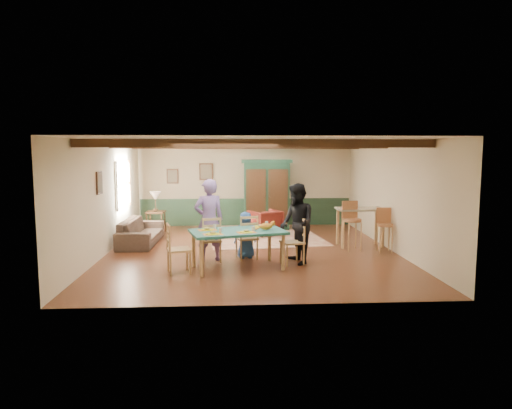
{
  "coord_description": "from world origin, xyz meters",
  "views": [
    {
      "loc": [
        -0.52,
        -11.08,
        2.45
      ],
      "look_at": [
        0.12,
        0.1,
        1.15
      ],
      "focal_mm": 32.0,
      "sensor_mm": 36.0,
      "label": 1
    }
  ],
  "objects": [
    {
      "name": "bar_stool_right",
      "position": [
        3.26,
        -0.28,
        0.54
      ],
      "size": [
        0.41,
        0.45,
        1.08
      ],
      "primitive_type": null,
      "rotation": [
        0.0,
        0.0,
        -0.08
      ],
      "color": "#B07044",
      "rests_on": "floor"
    },
    {
      "name": "table_lamp",
      "position": [
        -2.77,
        2.73,
        0.96
      ],
      "size": [
        0.34,
        0.34,
        0.6
      ],
      "primitive_type": null,
      "rotation": [
        0.0,
        0.0,
        0.03
      ],
      "color": "tan",
      "rests_on": "end_table"
    },
    {
      "name": "dining_chair_end_left",
      "position": [
        -1.56,
        -1.98,
        0.51
      ],
      "size": [
        0.57,
        0.56,
        1.02
      ],
      "primitive_type": null,
      "rotation": [
        0.0,
        0.0,
        1.83
      ],
      "color": "tan",
      "rests_on": "floor"
    },
    {
      "name": "picture_back_b",
      "position": [
        -2.4,
        3.97,
        1.65
      ],
      "size": [
        0.38,
        0.04,
        0.48
      ],
      "primitive_type": null,
      "color": "gray",
      "rests_on": "wall_back"
    },
    {
      "name": "ceiling_beam_front",
      "position": [
        0.0,
        -2.3,
        2.61
      ],
      "size": [
        6.95,
        0.16,
        0.16
      ],
      "primitive_type": "cube",
      "color": "black",
      "rests_on": "ceiling"
    },
    {
      "name": "place_setting_near_left",
      "position": [
        -0.87,
        -2.07,
        0.86
      ],
      "size": [
        0.5,
        0.42,
        0.11
      ],
      "primitive_type": null,
      "rotation": [
        0.0,
        0.0,
        0.25
      ],
      "color": "yellow",
      "rests_on": "dining_table"
    },
    {
      "name": "dining_table",
      "position": [
        -0.37,
        -1.67,
        0.4
      ],
      "size": [
        2.14,
        1.53,
        0.8
      ],
      "primitive_type": null,
      "rotation": [
        0.0,
        0.0,
        0.25
      ],
      "color": "#216B62",
      "rests_on": "floor"
    },
    {
      "name": "wall_left",
      "position": [
        -3.5,
        0.0,
        1.35
      ],
      "size": [
        0.02,
        8.0,
        2.7
      ],
      "primitive_type": "cube",
      "color": "beige",
      "rests_on": "floor"
    },
    {
      "name": "dining_chair_far_right",
      "position": [
        -0.15,
        -0.81,
        0.51
      ],
      "size": [
        0.56,
        0.57,
        1.02
      ],
      "primitive_type": null,
      "rotation": [
        0.0,
        0.0,
        3.4
      ],
      "color": "tan",
      "rests_on": "floor"
    },
    {
      "name": "counter_table",
      "position": [
        2.85,
        0.45,
        0.5
      ],
      "size": [
        1.21,
        0.72,
        1.0
      ],
      "primitive_type": null,
      "rotation": [
        0.0,
        0.0,
        0.02
      ],
      "color": "#B5AD8C",
      "rests_on": "floor"
    },
    {
      "name": "place_setting_far_left",
      "position": [
        -1.0,
        -1.56,
        0.86
      ],
      "size": [
        0.5,
        0.42,
        0.11
      ],
      "primitive_type": null,
      "rotation": [
        0.0,
        0.0,
        0.25
      ],
      "color": "yellow",
      "rests_on": "dining_table"
    },
    {
      "name": "ceiling",
      "position": [
        0.0,
        0.0,
        2.7
      ],
      "size": [
        7.0,
        8.0,
        0.02
      ],
      "primitive_type": "cube",
      "color": "white",
      "rests_on": "wall_back"
    },
    {
      "name": "end_table",
      "position": [
        -2.77,
        2.73,
        0.33
      ],
      "size": [
        0.57,
        0.57,
        0.66
      ],
      "primitive_type": null,
      "rotation": [
        0.0,
        0.0,
        -0.07
      ],
      "color": "black",
      "rests_on": "floor"
    },
    {
      "name": "place_setting_near_center",
      "position": [
        -0.19,
        -1.9,
        0.86
      ],
      "size": [
        0.5,
        0.42,
        0.11
      ],
      "primitive_type": null,
      "rotation": [
        0.0,
        0.0,
        0.25
      ],
      "color": "yellow",
      "rests_on": "dining_table"
    },
    {
      "name": "area_rug",
      "position": [
        0.41,
        2.13,
        0.01
      ],
      "size": [
        3.55,
        4.07,
        0.01
      ],
      "primitive_type": "cube",
      "rotation": [
        0.0,
        0.0,
        0.11
      ],
      "color": "beige",
      "rests_on": "floor"
    },
    {
      "name": "dining_chair_far_left",
      "position": [
        -0.98,
        -1.03,
        0.51
      ],
      "size": [
        0.56,
        0.57,
        1.02
      ],
      "primitive_type": null,
      "rotation": [
        0.0,
        0.0,
        3.4
      ],
      "color": "tan",
      "rests_on": "floor"
    },
    {
      "name": "picture_back_a",
      "position": [
        -1.3,
        3.97,
        1.8
      ],
      "size": [
        0.45,
        0.04,
        0.55
      ],
      "primitive_type": null,
      "color": "gray",
      "rests_on": "wall_back"
    },
    {
      "name": "armchair",
      "position": [
        0.51,
        2.17,
        0.37
      ],
      "size": [
        1.07,
        1.08,
        0.75
      ],
      "primitive_type": "imported",
      "rotation": [
        0.0,
        0.0,
        -2.69
      ],
      "color": "#47100E",
      "rests_on": "floor"
    },
    {
      "name": "person_man",
      "position": [
        -1.0,
        -0.94,
        0.93
      ],
      "size": [
        0.77,
        0.6,
        1.85
      ],
      "primitive_type": "imported",
      "rotation": [
        0.0,
        0.0,
        3.4
      ],
      "color": "#7E62A8",
      "rests_on": "floor"
    },
    {
      "name": "bar_stool_left",
      "position": [
        2.52,
        -0.05,
        0.61
      ],
      "size": [
        0.49,
        0.53,
        1.22
      ],
      "primitive_type": null,
      "rotation": [
        0.0,
        0.0,
        0.14
      ],
      "color": "#B07044",
      "rests_on": "floor"
    },
    {
      "name": "floor",
      "position": [
        0.0,
        0.0,
        0.0
      ],
      "size": [
        8.0,
        8.0,
        0.0
      ],
      "primitive_type": "plane",
      "color": "#512616",
      "rests_on": "ground"
    },
    {
      "name": "wainscot_back",
      "position": [
        0.0,
        3.98,
        0.45
      ],
      "size": [
        6.95,
        0.03,
        0.9
      ],
      "primitive_type": "cube",
      "color": "#203B27",
      "rests_on": "floor"
    },
    {
      "name": "window_left",
      "position": [
        -3.47,
        1.7,
        1.55
      ],
      "size": [
        0.06,
        1.6,
        1.3
      ],
      "primitive_type": null,
      "color": "white",
      "rests_on": "wall_left"
    },
    {
      "name": "dining_chair_end_right",
      "position": [
        0.83,
        -1.35,
        0.51
      ],
      "size": [
        0.57,
        0.56,
        1.02
      ],
      "primitive_type": null,
      "rotation": [
        0.0,
        0.0,
        -1.32
      ],
      "color": "tan",
      "rests_on": "floor"
    },
    {
      "name": "armoire",
      "position": [
        0.63,
        3.19,
        1.1
      ],
      "size": [
        1.57,
        0.65,
        2.2
      ],
      "primitive_type": "cube",
      "rotation": [
        0.0,
        0.0,
        -0.01
      ],
      "color": "#133020",
      "rests_on": "floor"
    },
    {
      "name": "person_woman",
      "position": [
        0.93,
        -1.33,
        0.89
      ],
      "size": [
        0.87,
        1.0,
        1.77
      ],
      "primitive_type": "imported",
      "rotation": [
        0.0,
        0.0,
        -1.32
      ],
      "color": "black",
      "rests_on": "floor"
    },
    {
      "name": "person_child",
      "position": [
        -0.17,
        -0.73,
        0.54
      ],
      "size": [
        0.6,
        0.46,
        1.08
      ],
      "primitive_type": "imported",
      "rotation": [
        0.0,
        0.0,
        3.4
      ],
      "color": "#265098",
      "rests_on": "floor"
    },
    {
      "name": "cat",
      "position": [
        0.23,
        -1.62,
        0.9
      ],
      "size": [
        0.41,
        0.24,
        0.19
      ],
      "primitive_type": null,
      "rotation": [
        0.0,
        0.0,
        0.25
      ],
      "color": "orange",
      "rests_on": "dining_table"
    },
    {
      "name": "place_setting_far_right",
      "position": [
        0.14,
        -1.26,
        0.86
      ],
      "size": [
        0.5,
        0.42,
        0.11
      ],
      "primitive_type": null,
      "rotation": [
        0.0,
        0.0,
        0.25
      ],
      "color": "yellow",
      "rests_on": "dining_table"
    },
    {
      "name": "picture_left_wall",
      "position": [
        -3.47,
        -0.6,
        1.75
      ],
      "size": [
        0.04,
        0.42,
        0.52
      ],
      "primitive_type": null,
      "color": "gray",
      "rests_on": "wall_left"
    },
    {
      "name": "wall_right",
      "position": [
        3.5,
        0.0,
        1.35
      ],
      "size": [
        0.02,
        8.0,
        2.7
      ],
      "primitive_type": "cube",
      "color": "beige",
      "rests_on": "floor"
    },
    {
      "name": "ceiling_beam_back",
      "position": [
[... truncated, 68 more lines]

